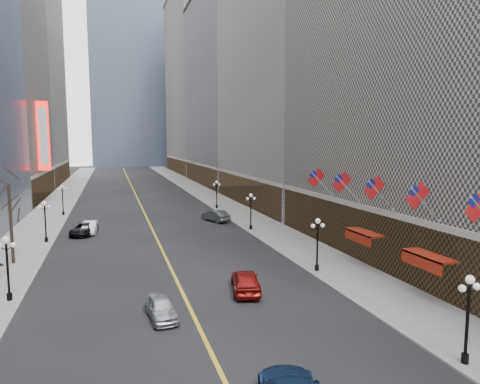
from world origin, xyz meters
TOP-DOWN VIEW (x-y plane):
  - sidewalk_east at (14.00, 70.00)m, footprint 6.00×230.00m
  - sidewalk_west at (-14.00, 70.00)m, footprint 6.00×230.00m
  - lane_line at (0.00, 80.00)m, footprint 0.25×200.00m
  - bldg_east_b at (29.91, 68.00)m, footprint 26.60×36.60m
  - bldg_east_c at (29.88, 106.00)m, footprint 26.60×40.60m
  - bldg_east_d at (29.90, 149.00)m, footprint 26.60×46.60m
  - bldg_west_d at (-29.92, 121.00)m, footprint 26.60×38.60m
  - streetlamp_east_0 at (11.80, 14.00)m, footprint 1.26×0.44m
  - streetlamp_east_1 at (11.80, 30.00)m, footprint 1.26×0.44m
  - streetlamp_east_2 at (11.80, 48.00)m, footprint 1.26×0.44m
  - streetlamp_east_3 at (11.80, 66.00)m, footprint 1.26×0.44m
  - streetlamp_west_1 at (-11.80, 30.00)m, footprint 1.26×0.44m
  - streetlamp_west_2 at (-11.80, 48.00)m, footprint 1.26×0.44m
  - streetlamp_west_3 at (-11.80, 66.00)m, footprint 1.26×0.44m
  - flag_2 at (15.31, 22.00)m, footprint 2.87×0.12m
  - flag_3 at (15.31, 27.00)m, footprint 2.87×0.12m
  - flag_4 at (15.31, 32.00)m, footprint 2.87×0.12m
  - flag_5 at (15.31, 37.00)m, footprint 2.87×0.12m
  - awning_b at (16.11, 22.00)m, footprint 1.40×4.00m
  - awning_c at (16.11, 30.00)m, footprint 1.40×4.00m
  - theatre_marquee at (-15.88, 80.00)m, footprint 2.00×0.55m
  - tree_west_far at (-13.50, 40.00)m, footprint 3.60×3.60m
  - car_nb_near at (-2.00, 24.23)m, footprint 2.00×4.17m
  - car_nb_mid at (-7.42, 52.04)m, footprint 1.96×4.59m
  - car_nb_far at (-8.12, 51.29)m, footprint 3.47×5.47m
  - car_sb_mid at (4.55, 27.23)m, footprint 3.01×5.27m
  - car_sb_far at (9.00, 55.18)m, footprint 3.39×5.19m

SIDE VIEW (x-z plane):
  - lane_line at x=0.00m, z-range 0.00..0.02m
  - sidewalk_east at x=14.00m, z-range 0.00..0.15m
  - sidewalk_west at x=-14.00m, z-range 0.00..0.15m
  - car_nb_near at x=-2.00m, z-range 0.00..1.37m
  - car_nb_far at x=-8.12m, z-range 0.00..1.40m
  - car_nb_mid at x=-7.42m, z-range 0.00..1.47m
  - car_sb_far at x=9.00m, z-range 0.00..1.61m
  - car_sb_mid at x=4.55m, z-range 0.00..1.69m
  - streetlamp_east_0 at x=11.80m, z-range 0.64..5.16m
  - streetlamp_east_1 at x=11.80m, z-range 0.64..5.16m
  - streetlamp_east_2 at x=11.80m, z-range 0.64..5.16m
  - streetlamp_east_3 at x=11.80m, z-range 0.64..5.16m
  - streetlamp_west_1 at x=-11.80m, z-range 0.64..5.16m
  - streetlamp_west_2 at x=-11.80m, z-range 0.64..5.16m
  - streetlamp_west_3 at x=-11.80m, z-range 0.64..5.16m
  - awning_b at x=16.11m, z-range 2.62..3.54m
  - awning_c at x=16.11m, z-range 2.62..3.54m
  - tree_west_far at x=-13.50m, z-range 2.28..10.20m
  - flag_2 at x=15.31m, z-range 5.85..8.72m
  - flag_3 at x=15.31m, z-range 5.85..8.72m
  - flag_4 at x=15.31m, z-range 5.85..8.72m
  - flag_5 at x=15.31m, z-range 5.85..8.72m
  - theatre_marquee at x=-15.88m, z-range 6.00..18.00m
  - bldg_east_c at x=29.88m, z-range -0.22..48.58m
  - bldg_east_d at x=29.90m, z-range -0.23..62.57m
  - bldg_east_b at x=29.91m, z-range -0.22..68.58m
  - bldg_west_d at x=-29.92m, z-range -0.23..72.57m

